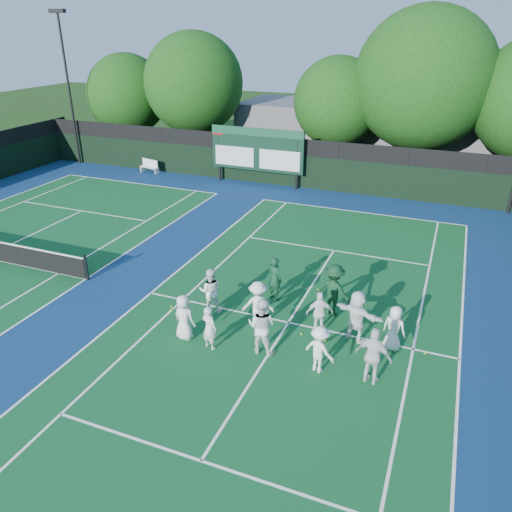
% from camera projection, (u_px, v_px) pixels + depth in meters
% --- Properties ---
extents(ground, '(120.00, 120.00, 0.00)m').
position_uv_depth(ground, '(279.00, 338.00, 16.16)').
color(ground, '#17360E').
rests_on(ground, ground).
extents(court_apron, '(34.00, 32.00, 0.01)m').
position_uv_depth(court_apron, '(139.00, 291.00, 19.03)').
color(court_apron, navy).
rests_on(court_apron, ground).
extents(near_court, '(11.05, 23.85, 0.01)m').
position_uv_depth(near_court, '(288.00, 322.00, 17.00)').
color(near_court, '#105024').
rests_on(near_court, ground).
extents(back_fence, '(34.00, 0.08, 3.00)m').
position_uv_depth(back_fence, '(274.00, 163.00, 31.06)').
color(back_fence, black).
rests_on(back_fence, ground).
extents(scoreboard, '(6.00, 0.21, 3.55)m').
position_uv_depth(scoreboard, '(257.00, 150.00, 30.71)').
color(scoreboard, black).
rests_on(scoreboard, ground).
extents(clubhouse, '(18.00, 6.00, 4.00)m').
position_uv_depth(clubhouse, '(364.00, 134.00, 36.16)').
color(clubhouse, '#5D5C62').
rests_on(clubhouse, ground).
extents(light_pole_left, '(1.20, 0.30, 10.12)m').
position_uv_depth(light_pole_left, '(66.00, 72.00, 33.80)').
color(light_pole_left, black).
rests_on(light_pole_left, ground).
extents(bench, '(1.50, 0.74, 0.92)m').
position_uv_depth(bench, '(150.00, 166.00, 33.87)').
color(bench, silver).
rests_on(bench, ground).
extents(tree_a, '(5.89, 5.89, 7.41)m').
position_uv_depth(tree_a, '(130.00, 97.00, 37.17)').
color(tree_a, black).
rests_on(tree_a, ground).
extents(tree_b, '(6.91, 6.91, 8.93)m').
position_uv_depth(tree_b, '(196.00, 86.00, 34.83)').
color(tree_b, black).
rests_on(tree_b, ground).
extents(tree_c, '(5.60, 5.60, 7.56)m').
position_uv_depth(tree_c, '(340.00, 104.00, 31.64)').
color(tree_c, black).
rests_on(tree_c, ground).
extents(tree_d, '(8.22, 8.22, 10.39)m').
position_uv_depth(tree_d, '(426.00, 83.00, 29.32)').
color(tree_d, black).
rests_on(tree_d, ground).
extents(tennis_ball_0, '(0.07, 0.07, 0.07)m').
position_uv_depth(tennis_ball_0, '(171.00, 310.00, 17.68)').
color(tennis_ball_0, yellow).
rests_on(tennis_ball_0, ground).
extents(tennis_ball_1, '(0.07, 0.07, 0.07)m').
position_uv_depth(tennis_ball_1, '(302.00, 334.00, 16.33)').
color(tennis_ball_1, yellow).
rests_on(tennis_ball_1, ground).
extents(tennis_ball_2, '(0.07, 0.07, 0.07)m').
position_uv_depth(tennis_ball_2, '(325.00, 341.00, 15.98)').
color(tennis_ball_2, yellow).
rests_on(tennis_ball_2, ground).
extents(tennis_ball_3, '(0.07, 0.07, 0.07)m').
position_uv_depth(tennis_ball_3, '(172.00, 306.00, 17.91)').
color(tennis_ball_3, yellow).
rests_on(tennis_ball_3, ground).
extents(tennis_ball_4, '(0.07, 0.07, 0.07)m').
position_uv_depth(tennis_ball_4, '(318.00, 289.00, 19.06)').
color(tennis_ball_4, yellow).
rests_on(tennis_ball_4, ground).
extents(tennis_ball_5, '(0.07, 0.07, 0.07)m').
position_uv_depth(tennis_ball_5, '(425.00, 353.00, 15.37)').
color(tennis_ball_5, yellow).
rests_on(tennis_ball_5, ground).
extents(player_front_0, '(0.84, 0.63, 1.55)m').
position_uv_depth(player_front_0, '(184.00, 317.00, 15.87)').
color(player_front_0, white).
rests_on(player_front_0, ground).
extents(player_front_1, '(0.62, 0.50, 1.48)m').
position_uv_depth(player_front_1, '(209.00, 328.00, 15.39)').
color(player_front_1, silver).
rests_on(player_front_1, ground).
extents(player_front_2, '(0.90, 0.70, 1.85)m').
position_uv_depth(player_front_2, '(262.00, 326.00, 15.14)').
color(player_front_2, white).
rests_on(player_front_2, ground).
extents(player_front_3, '(1.09, 0.84, 1.49)m').
position_uv_depth(player_front_3, '(319.00, 349.00, 14.36)').
color(player_front_3, white).
rests_on(player_front_3, ground).
extents(player_front_4, '(1.09, 0.59, 1.77)m').
position_uv_depth(player_front_4, '(373.00, 356.00, 13.82)').
color(player_front_4, silver).
rests_on(player_front_4, ground).
extents(player_back_0, '(0.98, 0.87, 1.65)m').
position_uv_depth(player_back_0, '(210.00, 291.00, 17.35)').
color(player_back_0, white).
rests_on(player_back_0, ground).
extents(player_back_1, '(1.22, 0.95, 1.66)m').
position_uv_depth(player_back_1, '(258.00, 305.00, 16.48)').
color(player_back_1, white).
rests_on(player_back_1, ground).
extents(player_back_2, '(0.95, 0.68, 1.49)m').
position_uv_depth(player_back_2, '(320.00, 313.00, 16.16)').
color(player_back_2, white).
rests_on(player_back_2, ground).
extents(player_back_3, '(1.71, 1.01, 1.76)m').
position_uv_depth(player_back_3, '(357.00, 316.00, 15.74)').
color(player_back_3, white).
rests_on(player_back_3, ground).
extents(player_back_4, '(0.85, 0.68, 1.51)m').
position_uv_depth(player_back_4, '(394.00, 328.00, 15.33)').
color(player_back_4, white).
rests_on(player_back_4, ground).
extents(coach_left, '(0.72, 0.61, 1.67)m').
position_uv_depth(coach_left, '(275.00, 279.00, 18.14)').
color(coach_left, '#0F3922').
rests_on(coach_left, ground).
extents(coach_right, '(1.36, 0.96, 1.92)m').
position_uv_depth(coach_right, '(334.00, 290.00, 17.09)').
color(coach_right, '#0E351B').
rests_on(coach_right, ground).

